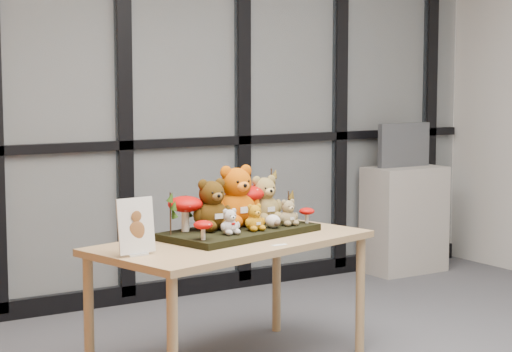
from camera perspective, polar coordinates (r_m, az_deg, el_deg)
room_shell at (r=4.24m, az=11.54°, el=8.47°), size 5.00×5.00×5.00m
glass_partition at (r=6.26m, az=-4.36°, el=5.42°), size 4.90×0.06×2.78m
display_table at (r=4.73m, az=-1.49°, el=-4.71°), size 1.57×1.04×0.67m
diorama_tray at (r=4.83m, az=-1.03°, el=-3.46°), size 0.90×0.60×0.04m
bear_pooh_yellow at (r=4.88m, az=-1.24°, el=-1.03°), size 0.32×0.30×0.36m
bear_brown_medium at (r=4.77m, az=-2.76°, el=-1.59°), size 0.27×0.25×0.29m
bear_tan_back at (r=5.03m, az=0.49°, el=-1.26°), size 0.25×0.24×0.28m
bear_small_yellow at (r=4.75m, az=-0.10°, el=-2.47°), size 0.14×0.13×0.15m
bear_white_bow at (r=4.64m, az=-1.63°, el=-2.73°), size 0.13×0.12×0.14m
bear_beige_small at (r=4.92m, az=1.98°, el=-2.17°), size 0.14×0.13×0.15m
plush_cream_hedgehog at (r=4.84m, az=1.05°, el=-2.76°), size 0.07×0.07×0.08m
mushroom_back_left at (r=4.74m, az=-4.37°, el=-2.22°), size 0.18×0.18×0.20m
mushroom_back_right at (r=4.97m, az=-0.68°, el=-1.63°), size 0.21×0.21×0.23m
mushroom_front_left at (r=4.50m, az=-3.27°, el=-3.28°), size 0.09×0.09×0.11m
mushroom_front_right at (r=5.00m, az=3.15°, el=-2.39°), size 0.08×0.08×0.09m
sprig_green_far_left at (r=4.64m, az=-5.29°, el=-2.32°), size 0.05×0.05×0.22m
sprig_green_mid_left at (r=4.76m, az=-4.33°, el=-2.28°), size 0.05×0.05×0.18m
sprig_dry_far_right at (r=5.11m, az=0.95°, el=-1.11°), size 0.05×0.05×0.28m
sprig_dry_mid_right at (r=5.06m, az=2.01°, el=-1.86°), size 0.05×0.05×0.17m
sprig_green_centre at (r=4.87m, az=-3.07°, el=-2.17°), size 0.05×0.05×0.17m
sign_holder at (r=4.32m, az=-7.39°, el=-3.27°), size 0.19×0.07×0.27m
label_card at (r=4.55m, az=1.45°, el=-4.27°), size 0.08×0.03×0.00m
cabinet at (r=7.17m, az=9.11°, el=-2.65°), size 0.61×0.35×0.81m
monitor at (r=7.12m, az=9.09°, el=1.90°), size 0.47×0.05×0.33m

